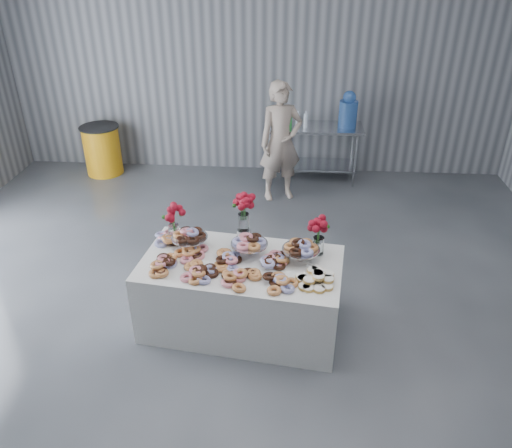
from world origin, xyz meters
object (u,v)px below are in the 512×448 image
(prep_table, at_px, (313,143))
(water_jug, at_px, (348,111))
(display_table, at_px, (241,294))
(trash_barrel, at_px, (102,150))
(person, at_px, (281,142))

(prep_table, distance_m, water_jug, 0.73)
(display_table, xyz_separation_m, trash_barrel, (-2.66, 3.61, 0.03))
(prep_table, distance_m, person, 0.88)
(display_table, relative_size, prep_table, 1.27)
(prep_table, height_order, person, person)
(display_table, height_order, person, person)
(display_table, xyz_separation_m, water_jug, (1.28, 3.61, 0.77))
(water_jug, bearing_deg, trash_barrel, -180.00)
(display_table, distance_m, person, 2.98)
(person, bearing_deg, trash_barrel, 146.06)
(display_table, xyz_separation_m, person, (0.28, 2.93, 0.50))
(trash_barrel, bearing_deg, prep_table, 0.00)
(prep_table, xyz_separation_m, trash_barrel, (-3.44, -0.00, -0.21))
(display_table, bearing_deg, water_jug, 70.44)
(prep_table, bearing_deg, person, -126.11)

